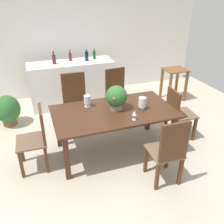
% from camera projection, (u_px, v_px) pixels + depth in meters
% --- Properties ---
extents(ground_plane, '(7.04, 7.04, 0.00)m').
position_uv_depth(ground_plane, '(111.00, 144.00, 4.20)').
color(ground_plane, '#BCB29E').
extents(back_wall, '(6.40, 0.10, 2.60)m').
position_uv_depth(back_wall, '(75.00, 41.00, 5.77)').
color(back_wall, white).
rests_on(back_wall, ground).
extents(dining_table, '(1.88, 1.05, 0.75)m').
position_uv_depth(dining_table, '(114.00, 116.00, 3.76)').
color(dining_table, '#422616').
rests_on(dining_table, ground).
extents(chair_foot_end, '(0.47, 0.47, 0.93)m').
position_uv_depth(chair_foot_end, '(177.00, 112.00, 4.17)').
color(chair_foot_end, '#4C2D19').
rests_on(chair_foot_end, ground).
extents(chair_head_end, '(0.43, 0.46, 0.96)m').
position_uv_depth(chair_head_end, '(37.00, 136.00, 3.47)').
color(chair_head_end, '#4C2D19').
rests_on(chair_head_end, ground).
extents(chair_far_left, '(0.48, 0.43, 1.08)m').
position_uv_depth(chair_far_left, '(75.00, 99.00, 4.47)').
color(chair_far_left, '#4C2D19').
rests_on(chair_far_left, ground).
extents(chair_near_right, '(0.44, 0.46, 1.02)m').
position_uv_depth(chair_near_right, '(169.00, 150.00, 3.13)').
color(chair_near_right, '#4C2D19').
rests_on(chair_near_right, ground).
extents(chair_far_right, '(0.47, 0.51, 1.07)m').
position_uv_depth(chair_far_right, '(117.00, 94.00, 4.73)').
color(chair_far_right, '#4C2D19').
rests_on(chair_far_right, ground).
extents(flower_centerpiece, '(0.33, 0.33, 0.38)m').
position_uv_depth(flower_centerpiece, '(117.00, 97.00, 3.68)').
color(flower_centerpiece, gray).
rests_on(flower_centerpiece, dining_table).
extents(crystal_vase_left, '(0.12, 0.12, 0.20)m').
position_uv_depth(crystal_vase_left, '(142.00, 102.00, 3.71)').
color(crystal_vase_left, silver).
rests_on(crystal_vase_left, dining_table).
extents(crystal_vase_center_near, '(0.10, 0.10, 0.19)m').
position_uv_depth(crystal_vase_center_near, '(87.00, 100.00, 3.79)').
color(crystal_vase_center_near, silver).
rests_on(crystal_vase_center_near, dining_table).
extents(wine_glass, '(0.07, 0.07, 0.14)m').
position_uv_depth(wine_glass, '(134.00, 114.00, 3.42)').
color(wine_glass, silver).
rests_on(wine_glass, dining_table).
extents(kitchen_counter, '(1.87, 0.62, 0.98)m').
position_uv_depth(kitchen_counter, '(72.00, 83.00, 5.47)').
color(kitchen_counter, white).
rests_on(kitchen_counter, ground).
extents(wine_bottle_amber, '(0.07, 0.07, 0.23)m').
position_uv_depth(wine_bottle_amber, '(94.00, 55.00, 5.45)').
color(wine_bottle_amber, '#194C1E').
rests_on(wine_bottle_amber, kitchen_counter).
extents(wine_bottle_tall, '(0.08, 0.08, 0.27)m').
position_uv_depth(wine_bottle_tall, '(54.00, 59.00, 5.08)').
color(wine_bottle_tall, '#511E28').
rests_on(wine_bottle_tall, kitchen_counter).
extents(wine_bottle_clear, '(0.08, 0.08, 0.25)m').
position_uv_depth(wine_bottle_clear, '(87.00, 56.00, 5.31)').
color(wine_bottle_clear, '#0F1E38').
rests_on(wine_bottle_clear, kitchen_counter).
extents(wine_bottle_dark, '(0.07, 0.07, 0.24)m').
position_uv_depth(wine_bottle_dark, '(70.00, 57.00, 5.31)').
color(wine_bottle_dark, '#511E28').
rests_on(wine_bottle_dark, kitchen_counter).
extents(side_table, '(0.52, 0.46, 0.76)m').
position_uv_depth(side_table, '(174.00, 78.00, 5.66)').
color(side_table, brown).
rests_on(side_table, ground).
extents(potted_plant_floor, '(0.49, 0.49, 0.62)m').
position_uv_depth(potted_plant_floor, '(7.00, 110.00, 4.67)').
color(potted_plant_floor, brown).
rests_on(potted_plant_floor, ground).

